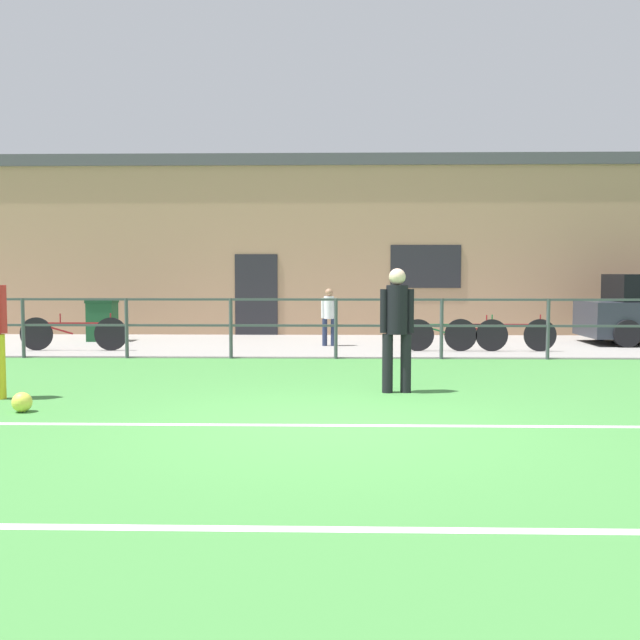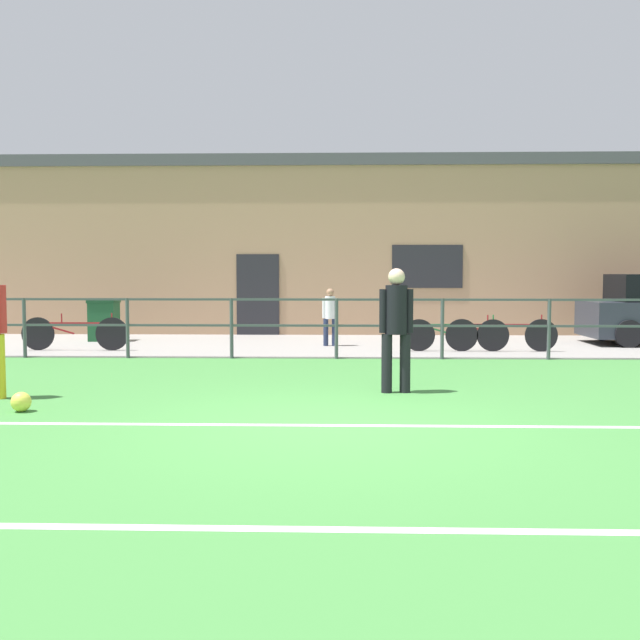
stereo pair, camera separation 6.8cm
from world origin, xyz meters
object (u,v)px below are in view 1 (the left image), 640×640
(bicycle_parked_3, at_px, (73,333))
(trash_bin_0, at_px, (102,320))
(player_goalkeeper, at_px, (397,322))
(bicycle_parked_0, at_px, (455,335))
(soccer_ball_spare, at_px, (22,402))
(bicycle_parked_1, at_px, (500,334))
(spectator_child, at_px, (329,313))

(bicycle_parked_3, xyz_separation_m, trash_bin_0, (-0.07, 2.09, 0.14))
(player_goalkeeper, xyz_separation_m, bicycle_parked_0, (1.59, 5.05, -0.60))
(bicycle_parked_0, height_order, bicycle_parked_3, bicycle_parked_3)
(player_goalkeeper, bearing_deg, bicycle_parked_3, 136.45)
(soccer_ball_spare, xyz_separation_m, bicycle_parked_1, (7.06, 6.56, 0.25))
(spectator_child, bearing_deg, bicycle_parked_0, 157.92)
(spectator_child, relative_size, bicycle_parked_3, 0.56)
(bicycle_parked_1, xyz_separation_m, trash_bin_0, (-8.88, 2.01, 0.15))
(bicycle_parked_3, bearing_deg, soccer_ball_spare, -74.91)
(bicycle_parked_3, height_order, trash_bin_0, trash_bin_0)
(player_goalkeeper, relative_size, soccer_ball_spare, 7.21)
(bicycle_parked_3, bearing_deg, bicycle_parked_1, 0.46)
(player_goalkeeper, xyz_separation_m, soccer_ball_spare, (-4.54, -1.51, -0.85))
(spectator_child, xyz_separation_m, bicycle_parked_1, (3.53, -1.02, -0.37))
(soccer_ball_spare, xyz_separation_m, trash_bin_0, (-1.82, 8.58, 0.40))
(bicycle_parked_3, bearing_deg, player_goalkeeper, -38.39)
(player_goalkeeper, distance_m, bicycle_parked_3, 8.05)
(bicycle_parked_0, height_order, bicycle_parked_1, bicycle_parked_1)
(player_goalkeeper, xyz_separation_m, trash_bin_0, (-6.36, 7.07, -0.45))
(bicycle_parked_0, relative_size, bicycle_parked_3, 0.97)
(spectator_child, xyz_separation_m, bicycle_parked_0, (2.60, -1.02, -0.37))
(player_goalkeeper, height_order, bicycle_parked_3, player_goalkeeper)
(player_goalkeeper, relative_size, bicycle_parked_0, 0.78)
(soccer_ball_spare, bearing_deg, bicycle_parked_3, 105.09)
(bicycle_parked_1, bearing_deg, trash_bin_0, 167.22)
(spectator_child, distance_m, trash_bin_0, 5.45)
(bicycle_parked_0, bearing_deg, bicycle_parked_1, 0.00)
(bicycle_parked_3, bearing_deg, trash_bin_0, 91.94)
(player_goalkeeper, distance_m, soccer_ball_spare, 4.86)
(soccer_ball_spare, relative_size, bicycle_parked_0, 0.11)
(bicycle_parked_0, xyz_separation_m, bicycle_parked_1, (0.93, 0.00, 0.00))
(player_goalkeeper, relative_size, trash_bin_0, 1.74)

